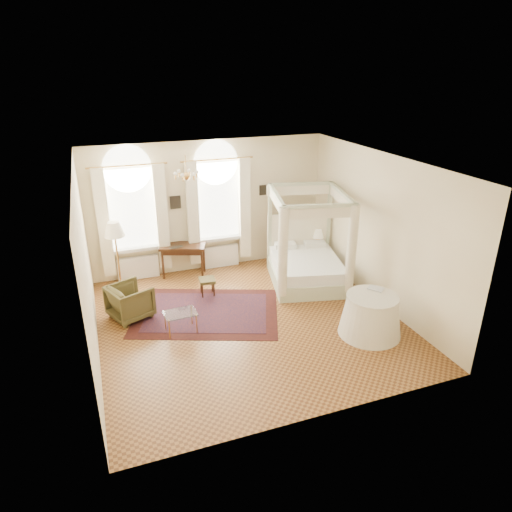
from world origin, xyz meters
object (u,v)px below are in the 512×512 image
(coffee_table, at_px, (180,315))
(side_table, at_px, (371,315))
(floor_lamp, at_px, (115,233))
(armchair, at_px, (130,301))
(canopy_bed, at_px, (307,263))
(stool, at_px, (207,282))
(writing_desk, at_px, (183,249))
(nightstand, at_px, (312,254))

(coffee_table, xyz_separation_m, side_table, (3.50, -1.35, 0.02))
(coffee_table, distance_m, floor_lamp, 2.59)
(coffee_table, distance_m, side_table, 3.75)
(armchair, bearing_deg, canopy_bed, -109.58)
(stool, xyz_separation_m, floor_lamp, (-1.87, 0.77, 1.16))
(writing_desk, distance_m, armchair, 2.26)
(writing_desk, bearing_deg, coffee_table, -103.33)
(floor_lamp, bearing_deg, coffee_table, -65.61)
(nightstand, height_order, coffee_table, nightstand)
(writing_desk, distance_m, coffee_table, 2.70)
(armchair, bearing_deg, writing_desk, -64.60)
(stool, bearing_deg, floor_lamp, 157.47)
(writing_desk, height_order, side_table, side_table)
(canopy_bed, bearing_deg, side_table, -86.34)
(side_table, bearing_deg, coffee_table, 158.84)
(nightstand, relative_size, stool, 1.45)
(armchair, bearing_deg, coffee_table, -159.98)
(coffee_table, bearing_deg, floor_lamp, 114.39)
(floor_lamp, relative_size, side_table, 1.43)
(writing_desk, bearing_deg, side_table, -53.98)
(stool, height_order, coffee_table, coffee_table)
(armchair, height_order, coffee_table, armchair)
(armchair, bearing_deg, stool, -99.40)
(canopy_bed, distance_m, coffee_table, 3.54)
(canopy_bed, xyz_separation_m, coffee_table, (-3.34, -1.18, -0.13))
(stool, xyz_separation_m, side_table, (2.60, -2.72, 0.07))
(canopy_bed, relative_size, writing_desk, 1.96)
(nightstand, distance_m, writing_desk, 3.40)
(stool, bearing_deg, writing_desk, 102.64)
(armchair, distance_m, coffee_table, 1.28)
(canopy_bed, distance_m, floor_lamp, 4.52)
(writing_desk, height_order, coffee_table, writing_desk)
(stool, height_order, side_table, side_table)
(nightstand, distance_m, armchair, 4.96)
(armchair, distance_m, floor_lamp, 1.65)
(writing_desk, height_order, floor_lamp, floor_lamp)
(stool, bearing_deg, armchair, -166.54)
(stool, relative_size, side_table, 0.33)
(coffee_table, xyz_separation_m, floor_lamp, (-0.97, 2.14, 1.11))
(canopy_bed, relative_size, floor_lamp, 1.37)
(canopy_bed, relative_size, side_table, 1.96)
(nightstand, relative_size, writing_desk, 0.48)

